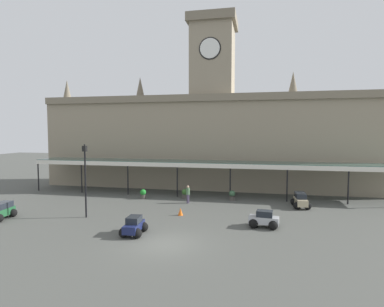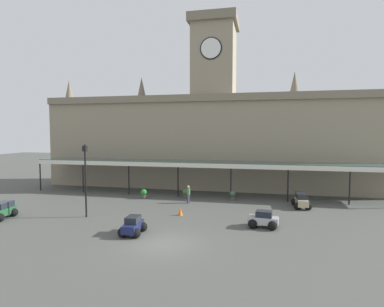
{
  "view_description": "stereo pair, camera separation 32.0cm",
  "coord_description": "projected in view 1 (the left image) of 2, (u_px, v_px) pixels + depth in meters",
  "views": [
    {
      "loc": [
        5.38,
        -17.68,
        6.71
      ],
      "look_at": [
        0.0,
        7.89,
        4.89
      ],
      "focal_mm": 29.49,
      "sensor_mm": 36.0,
      "label": 1
    },
    {
      "loc": [
        5.69,
        -17.61,
        6.71
      ],
      "look_at": [
        0.0,
        7.89,
        4.89
      ],
      "focal_mm": 29.49,
      "sensor_mm": 36.0,
      "label": 2
    }
  ],
  "objects": [
    {
      "name": "pedestrian_crossing_forecourt",
      "position": [
        188.0,
        194.0,
        29.55
      ],
      "size": [
        0.34,
        0.39,
        1.67
      ],
      "color": "#3F384C",
      "rests_on": "ground"
    },
    {
      "name": "planter_forecourt_centre",
      "position": [
        232.0,
        195.0,
        30.81
      ],
      "size": [
        0.6,
        0.6,
        0.96
      ],
      "color": "#47423D",
      "rests_on": "ground"
    },
    {
      "name": "planter_by_canopy",
      "position": [
        143.0,
        194.0,
        31.47
      ],
      "size": [
        0.6,
        0.6,
        0.96
      ],
      "color": "#47423D",
      "rests_on": "ground"
    },
    {
      "name": "ground_plane",
      "position": [
        165.0,
        244.0,
        18.83
      ],
      "size": [
        140.0,
        140.0,
        0.0
      ],
      "primitive_type": "plane",
      "color": "#4C4E49"
    },
    {
      "name": "car_beige_estate",
      "position": [
        301.0,
        201.0,
        27.92
      ],
      "size": [
        1.62,
        2.29,
        1.27
      ],
      "color": "tan",
      "rests_on": "ground"
    },
    {
      "name": "station_building",
      "position": [
        213.0,
        135.0,
        37.81
      ],
      "size": [
        40.64,
        5.93,
        19.99
      ],
      "color": "gray",
      "rests_on": "ground"
    },
    {
      "name": "planter_near_kerb",
      "position": [
        185.0,
        194.0,
        31.63
      ],
      "size": [
        0.6,
        0.6,
        0.96
      ],
      "color": "#47423D",
      "rests_on": "ground"
    },
    {
      "name": "entrance_canopy",
      "position": [
        205.0,
        163.0,
        32.95
      ],
      "size": [
        38.17,
        3.26,
        3.58
      ],
      "color": "#38564C",
      "rests_on": "ground"
    },
    {
      "name": "car_green_estate",
      "position": [
        1.0,
        212.0,
        24.11
      ],
      "size": [
        1.69,
        2.33,
        1.27
      ],
      "color": "#1E512D",
      "rests_on": "ground"
    },
    {
      "name": "traffic_cone",
      "position": [
        180.0,
        212.0,
        25.27
      ],
      "size": [
        0.4,
        0.4,
        0.6
      ],
      "primitive_type": "cone",
      "color": "orange",
      "rests_on": "ground"
    },
    {
      "name": "victorian_lamppost",
      "position": [
        85.0,
        173.0,
        24.43
      ],
      "size": [
        0.3,
        0.3,
        5.75
      ],
      "color": "black",
      "rests_on": "ground"
    },
    {
      "name": "car_silver_sedan",
      "position": [
        264.0,
        220.0,
        22.1
      ],
      "size": [
        2.14,
        1.67,
        1.19
      ],
      "color": "#B2B5BA",
      "rests_on": "ground"
    },
    {
      "name": "car_navy_sedan",
      "position": [
        134.0,
        227.0,
        20.55
      ],
      "size": [
        1.59,
        2.09,
        1.19
      ],
      "color": "#19214C",
      "rests_on": "ground"
    }
  ]
}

